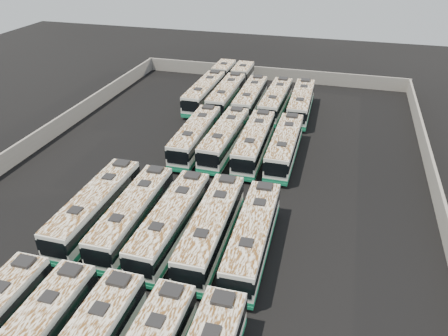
# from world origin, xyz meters

# --- Properties ---
(ground) EXTENTS (140.00, 140.00, 0.00)m
(ground) POSITION_xyz_m (0.00, 0.00, 0.00)
(ground) COLOR black
(ground) RESTS_ON ground
(perimeter_wall) EXTENTS (45.20, 73.20, 2.20)m
(perimeter_wall) POSITION_xyz_m (0.00, 0.00, 1.10)
(perimeter_wall) COLOR slate
(perimeter_wall) RESTS_ON ground
(bus_midfront_far_left) EXTENTS (2.72, 12.77, 3.60)m
(bus_midfront_far_left) POSITION_xyz_m (-7.57, -8.63, 1.84)
(bus_midfront_far_left) COLOR silver
(bus_midfront_far_left) RESTS_ON ground
(bus_midfront_left) EXTENTS (2.81, 12.55, 3.53)m
(bus_midfront_left) POSITION_xyz_m (-3.89, -8.68, 1.80)
(bus_midfront_left) COLOR silver
(bus_midfront_left) RESTS_ON ground
(bus_midfront_center) EXTENTS (2.90, 12.66, 3.56)m
(bus_midfront_center) POSITION_xyz_m (-0.28, -8.84, 1.82)
(bus_midfront_center) COLOR silver
(bus_midfront_center) RESTS_ON ground
(bus_midfront_right) EXTENTS (2.98, 12.83, 3.60)m
(bus_midfront_right) POSITION_xyz_m (3.25, -8.71, 1.84)
(bus_midfront_right) COLOR silver
(bus_midfront_right) RESTS_ON ground
(bus_midfront_far_right) EXTENTS (2.97, 12.63, 3.54)m
(bus_midfront_far_right) POSITION_xyz_m (6.78, -8.83, 1.81)
(bus_midfront_far_right) COLOR silver
(bus_midfront_far_right) RESTS_ON ground
(bus_midback_left) EXTENTS (2.85, 12.67, 3.56)m
(bus_midback_left) POSITION_xyz_m (-3.85, 7.83, 1.82)
(bus_midback_left) COLOR silver
(bus_midback_left) RESTS_ON ground
(bus_midback_center) EXTENTS (2.93, 12.71, 3.57)m
(bus_midback_center) POSITION_xyz_m (-0.37, 8.13, 1.82)
(bus_midback_center) COLOR silver
(bus_midback_center) RESTS_ON ground
(bus_midback_right) EXTENTS (2.92, 12.75, 3.58)m
(bus_midback_right) POSITION_xyz_m (3.21, 7.96, 1.83)
(bus_midback_right) COLOR silver
(bus_midback_right) RESTS_ON ground
(bus_midback_far_right) EXTENTS (2.71, 12.56, 3.54)m
(bus_midback_far_right) POSITION_xyz_m (6.72, 8.07, 1.81)
(bus_midback_far_right) COLOR silver
(bus_midback_far_right) RESTS_ON ground
(bus_back_far_left) EXTENTS (2.79, 19.80, 3.59)m
(bus_back_far_left) POSITION_xyz_m (-7.40, 25.53, 1.83)
(bus_back_far_left) COLOR silver
(bus_back_far_left) RESTS_ON ground
(bus_back_left) EXTENTS (2.89, 19.82, 3.59)m
(bus_back_left) POSITION_xyz_m (-4.01, 25.33, 1.83)
(bus_back_left) COLOR silver
(bus_back_left) RESTS_ON ground
(bus_back_center) EXTENTS (2.76, 12.49, 3.51)m
(bus_back_center) POSITION_xyz_m (-0.40, 21.94, 1.80)
(bus_back_center) COLOR silver
(bus_back_center) RESTS_ON ground
(bus_back_right) EXTENTS (2.90, 12.59, 3.53)m
(bus_back_right) POSITION_xyz_m (3.29, 21.96, 1.81)
(bus_back_right) COLOR silver
(bus_back_right) RESTS_ON ground
(bus_back_far_right) EXTENTS (2.95, 12.70, 3.56)m
(bus_back_far_right) POSITION_xyz_m (6.86, 22.01, 1.82)
(bus_back_far_right) COLOR silver
(bus_back_far_right) RESTS_ON ground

